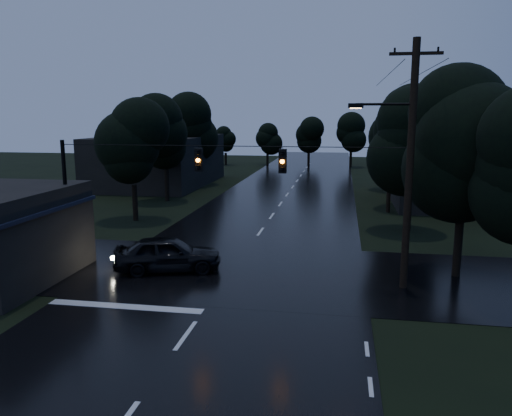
% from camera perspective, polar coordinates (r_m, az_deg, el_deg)
% --- Properties ---
extents(main_road, '(12.00, 120.00, 0.02)m').
position_cam_1_polar(main_road, '(40.48, 2.80, 0.43)').
color(main_road, black).
rests_on(main_road, ground).
extents(cross_street, '(60.00, 9.00, 0.02)m').
position_cam_1_polar(cross_street, '(23.20, -2.71, -7.22)').
color(cross_street, black).
rests_on(cross_street, ground).
extents(building_far_right, '(10.00, 14.00, 4.40)m').
position_cam_1_polar(building_far_right, '(44.79, 21.60, 3.51)').
color(building_far_right, black).
rests_on(building_far_right, ground).
extents(building_far_left, '(10.00, 16.00, 5.00)m').
position_cam_1_polar(building_far_left, '(53.22, -11.00, 5.37)').
color(building_far_left, black).
rests_on(building_far_left, ground).
extents(utility_pole_main, '(3.50, 0.30, 10.00)m').
position_cam_1_polar(utility_pole_main, '(20.81, 16.95, 5.10)').
color(utility_pole_main, black).
rests_on(utility_pole_main, ground).
extents(utility_pole_far, '(2.00, 0.30, 7.50)m').
position_cam_1_polar(utility_pole_far, '(37.86, 15.09, 5.31)').
color(utility_pole_far, black).
rests_on(utility_pole_far, ground).
extents(anchor_pole_left, '(0.18, 0.18, 6.00)m').
position_cam_1_polar(anchor_pole_left, '(24.33, -20.83, 0.21)').
color(anchor_pole_left, black).
rests_on(anchor_pole_left, ground).
extents(span_signals, '(15.00, 0.37, 1.12)m').
position_cam_1_polar(span_signals, '(21.08, -1.95, 5.57)').
color(span_signals, black).
rests_on(span_signals, ground).
extents(tree_corner_near, '(4.48, 4.48, 9.44)m').
position_cam_1_polar(tree_corner_near, '(23.18, 22.86, 7.06)').
color(tree_corner_near, black).
rests_on(tree_corner_near, ground).
extents(tree_left_a, '(3.92, 3.92, 8.26)m').
position_cam_1_polar(tree_left_a, '(34.52, -13.94, 7.17)').
color(tree_left_a, black).
rests_on(tree_left_a, ground).
extents(tree_left_b, '(4.20, 4.20, 8.85)m').
position_cam_1_polar(tree_left_b, '(42.15, -10.33, 8.35)').
color(tree_left_b, black).
rests_on(tree_left_b, ground).
extents(tree_left_c, '(4.48, 4.48, 9.44)m').
position_cam_1_polar(tree_left_c, '(51.81, -7.15, 9.21)').
color(tree_left_c, black).
rests_on(tree_left_c, ground).
extents(tree_right_a, '(4.20, 4.20, 8.85)m').
position_cam_1_polar(tree_right_a, '(31.88, 17.46, 7.42)').
color(tree_right_a, black).
rests_on(tree_right_a, ground).
extents(tree_right_b, '(4.48, 4.48, 9.44)m').
position_cam_1_polar(tree_right_b, '(39.87, 16.86, 8.51)').
color(tree_right_b, black).
rests_on(tree_right_b, ground).
extents(tree_right_c, '(4.76, 4.76, 10.03)m').
position_cam_1_polar(tree_right_c, '(49.87, 16.21, 9.27)').
color(tree_right_c, black).
rests_on(tree_right_c, ground).
extents(car, '(5.17, 3.23, 1.64)m').
position_cam_1_polar(car, '(23.33, -10.02, -5.16)').
color(car, black).
rests_on(car, ground).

